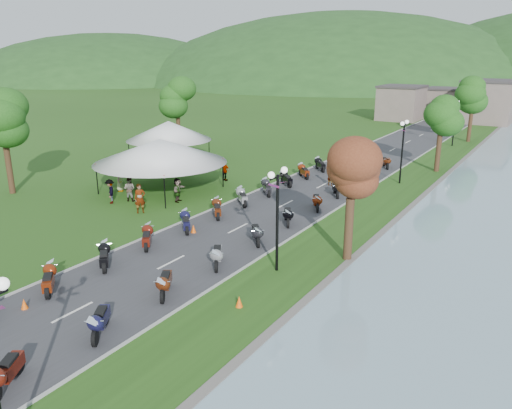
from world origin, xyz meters
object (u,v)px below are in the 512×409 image
Objects in this scene: pedestrian_a at (141,213)px; pedestrian_b at (130,201)px; pedestrian_c at (111,203)px; vendor_tent_main at (161,165)px.

pedestrian_a is 3.07m from pedestrian_b.
pedestrian_c is (-0.71, -1.13, 0.00)m from pedestrian_b.
pedestrian_a is 1.15× the size of pedestrian_c.
pedestrian_c is (-3.34, 0.47, 0.00)m from pedestrian_a.
pedestrian_c is at bearing -99.11° from vendor_tent_main.
pedestrian_a is 3.37m from pedestrian_c.
pedestrian_b reaches higher than pedestrian_c.
vendor_tent_main is 3.79× the size of pedestrian_b.
vendor_tent_main is 3.39× the size of pedestrian_a.
pedestrian_a is at bearing 130.68° from pedestrian_b.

